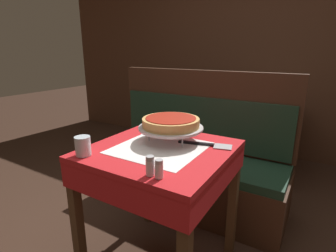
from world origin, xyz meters
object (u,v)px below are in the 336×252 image
Objects in this scene: dining_table_front at (160,166)px; water_glass_near at (83,146)px; pizza_pan_stand at (171,128)px; pizza_server at (206,144)px; booth_bench at (192,167)px; dining_table_rear at (265,112)px; deep_dish_pizza at (171,122)px; condiment_caddy at (265,96)px; salt_shaker at (150,166)px; pepper_shaker at (159,169)px.

dining_table_front is 0.42m from water_glass_near.
pizza_pan_stand is 1.24× the size of pizza_server.
booth_bench is 5.17× the size of pizza_server.
deep_dish_pizza is at bearing -97.81° from dining_table_rear.
condiment_caddy is (-0.01, 1.55, 0.04)m from pizza_server.
dining_table_rear is 0.50× the size of booth_bench.
condiment_caddy is at bearing 88.63° from salt_shaker.
pepper_shaker is (0.45, -0.01, -0.01)m from water_glass_near.
condiment_caddy is at bearing 90.37° from pizza_server.
pizza_server is (0.20, 0.16, 0.11)m from dining_table_front.
booth_bench reaches higher than pepper_shaker.
pizza_pan_stand is 3.84× the size of water_glass_near.
booth_bench is at bearing -109.08° from condiment_caddy.
pizza_pan_stand reaches higher than pepper_shaker.
deep_dish_pizza is at bearing -96.88° from condiment_caddy.
dining_table_rear is at bearing 89.62° from pizza_server.
water_glass_near is (-0.26, -0.28, 0.15)m from dining_table_front.
pizza_server is (-0.01, -1.51, 0.12)m from dining_table_rear.
pizza_pan_stand is at bearing 92.42° from dining_table_front.
dining_table_rear is at bearing 82.19° from pizza_pan_stand.
deep_dish_pizza is at bearing -75.91° from booth_bench.
water_glass_near is at bearing -133.21° from dining_table_front.
booth_bench is 0.80m from pizza_pan_stand.
deep_dish_pizza is 0.46m from pepper_shaker.
pepper_shaker is (0.04, 0.00, -0.00)m from salt_shaker.
pizza_server is 3.49× the size of salt_shaker.
pepper_shaker is (0.19, -0.41, -0.04)m from pizza_pan_stand.
dining_table_rear is 1.96m from salt_shaker.
booth_bench is 16.06× the size of water_glass_near.
pizza_pan_stand is at bearing -97.81° from dining_table_rear.
dining_table_rear is at bearing 82.92° from dining_table_front.
pizza_pan_stand is 2.02× the size of condiment_caddy.
dining_table_rear is at bearing 89.28° from pepper_shaker.
pepper_shaker is at bearing 0.00° from salt_shaker.
condiment_caddy reaches higher than dining_table_rear.
deep_dish_pizza is at bearing 57.18° from water_glass_near.
condiment_caddy is at bearing 113.28° from dining_table_rear.
salt_shaker reaches higher than pizza_server.
salt_shaker reaches higher than pepper_shaker.
deep_dish_pizza is 3.79× the size of salt_shaker.
condiment_caddy is at bearing 83.12° from pizza_pan_stand.
pepper_shaker is at bearing -71.52° from booth_bench.
pizza_server is at bearing -90.38° from dining_table_rear.
dining_table_front is 2.09× the size of pizza_pan_stand.
salt_shaker is (0.14, -0.41, -0.07)m from deep_dish_pizza.
dining_table_rear is 1.06m from booth_bench.
dining_table_front is 1.68m from dining_table_rear.
dining_table_rear is 0.16m from condiment_caddy.
pepper_shaker is at bearing -90.13° from condiment_caddy.
pizza_pan_stand is at bearing 114.51° from pepper_shaker.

